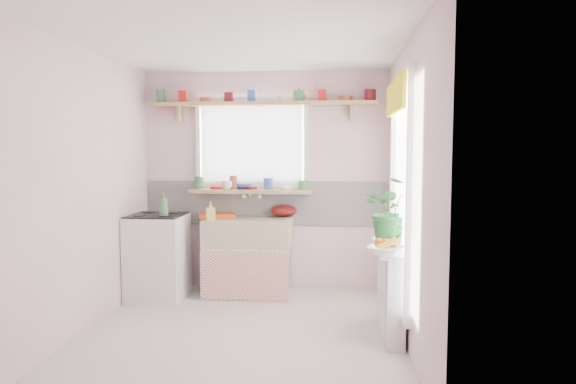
{
  "coord_description": "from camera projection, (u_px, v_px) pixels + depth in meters",
  "views": [
    {
      "loc": [
        0.82,
        -4.27,
        1.61
      ],
      "look_at": [
        0.36,
        0.55,
        1.21
      ],
      "focal_mm": 32.0,
      "sensor_mm": 36.0,
      "label": 1
    }
  ],
  "objects": [
    {
      "name": "room",
      "position": [
        321.0,
        174.0,
        5.12
      ],
      "size": [
        3.2,
        3.2,
        3.2
      ],
      "color": "beige",
      "rests_on": "ground"
    },
    {
      "name": "sink_unit",
      "position": [
        248.0,
        256.0,
        5.7
      ],
      "size": [
        0.95,
        0.65,
        1.11
      ],
      "color": "white",
      "rests_on": "ground"
    },
    {
      "name": "cooker",
      "position": [
        158.0,
        256.0,
        5.55
      ],
      "size": [
        0.58,
        0.58,
        0.93
      ],
      "color": "white",
      "rests_on": "ground"
    },
    {
      "name": "radiator_ledge",
      "position": [
        391.0,
        289.0,
        4.49
      ],
      "size": [
        0.22,
        0.95,
        0.78
      ],
      "color": "white",
      "rests_on": "ground"
    },
    {
      "name": "windowsill",
      "position": [
        251.0,
        191.0,
        5.83
      ],
      "size": [
        1.4,
        0.22,
        0.04
      ],
      "primitive_type": "cube",
      "color": "tan",
      "rests_on": "room"
    },
    {
      "name": "pine_shelf",
      "position": [
        263.0,
        104.0,
        5.73
      ],
      "size": [
        2.52,
        0.24,
        0.04
      ],
      "primitive_type": "cube",
      "color": "tan",
      "rests_on": "room"
    },
    {
      "name": "shelf_crockery",
      "position": [
        261.0,
        97.0,
        5.72
      ],
      "size": [
        2.47,
        0.11,
        0.12
      ],
      "color": "#3F7F4C",
      "rests_on": "pine_shelf"
    },
    {
      "name": "sill_crockery",
      "position": [
        249.0,
        184.0,
        5.83
      ],
      "size": [
        1.35,
        0.11,
        0.12
      ],
      "color": "#3F7F4C",
      "rests_on": "windowsill"
    },
    {
      "name": "dish_tray",
      "position": [
        217.0,
        215.0,
        5.79
      ],
      "size": [
        0.47,
        0.41,
        0.04
      ],
      "primitive_type": "cube",
      "rotation": [
        0.0,
        0.0,
        0.31
      ],
      "color": "#DC5413",
      "rests_on": "sink_unit"
    },
    {
      "name": "colander",
      "position": [
        284.0,
        211.0,
        5.83
      ],
      "size": [
        0.38,
        0.38,
        0.14
      ],
      "primitive_type": "ellipsoid",
      "rotation": [
        0.0,
        0.0,
        0.32
      ],
      "color": "#5B0F10",
      "rests_on": "sink_unit"
    },
    {
      "name": "jade_plant",
      "position": [
        393.0,
        210.0,
        4.59
      ],
      "size": [
        0.54,
        0.47,
        0.59
      ],
      "primitive_type": "imported",
      "rotation": [
        0.0,
        0.0,
        -0.02
      ],
      "color": "#28642D",
      "rests_on": "radiator_ledge"
    },
    {
      "name": "fruit_bowl",
      "position": [
        385.0,
        251.0,
        4.06
      ],
      "size": [
        0.38,
        0.38,
        0.07
      ],
      "primitive_type": "imported",
      "rotation": [
        0.0,
        0.0,
        -0.43
      ],
      "color": "white",
      "rests_on": "radiator_ledge"
    },
    {
      "name": "herb_pot",
      "position": [
        396.0,
        235.0,
        4.35
      ],
      "size": [
        0.13,
        0.1,
        0.22
      ],
      "primitive_type": "imported",
      "rotation": [
        0.0,
        0.0,
        0.23
      ],
      "color": "#255C25",
      "rests_on": "radiator_ledge"
    },
    {
      "name": "soap_bottle_sink",
      "position": [
        211.0,
        211.0,
        5.5
      ],
      "size": [
        0.12,
        0.12,
        0.21
      ],
      "primitive_type": "imported",
      "rotation": [
        0.0,
        0.0,
        0.34
      ],
      "color": "#E0D663",
      "rests_on": "sink_unit"
    },
    {
      "name": "sill_cup",
      "position": [
        227.0,
        185.0,
        5.79
      ],
      "size": [
        0.16,
        0.16,
        0.1
      ],
      "primitive_type": "imported",
      "rotation": [
        0.0,
        0.0,
        -0.39
      ],
      "color": "#EFE4CF",
      "rests_on": "windowsill"
    },
    {
      "name": "sill_bowl",
      "position": [
        243.0,
        186.0,
        5.89
      ],
      "size": [
        0.23,
        0.23,
        0.06
      ],
      "primitive_type": "imported",
      "rotation": [
        0.0,
        0.0,
        -0.1
      ],
      "color": "#354BAC",
      "rests_on": "windowsill"
    },
    {
      "name": "shelf_vase",
      "position": [
        299.0,
        95.0,
        5.74
      ],
      "size": [
        0.19,
        0.19,
        0.16
      ],
      "primitive_type": "imported",
      "rotation": [
        0.0,
        0.0,
        0.29
      ],
      "color": "#B74F38",
      "rests_on": "pine_shelf"
    },
    {
      "name": "cooker_bottle",
      "position": [
        164.0,
        205.0,
        5.33
      ],
      "size": [
        0.11,
        0.11,
        0.25
      ],
      "primitive_type": "imported",
      "rotation": [
        0.0,
        0.0,
        -0.15
      ],
      "color": "#3D7A4C",
      "rests_on": "cooker"
    },
    {
      "name": "fruit",
      "position": [
        386.0,
        243.0,
        4.06
      ],
      "size": [
        0.2,
        0.14,
        0.1
      ],
      "color": "#E75713",
      "rests_on": "fruit_bowl"
    }
  ]
}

